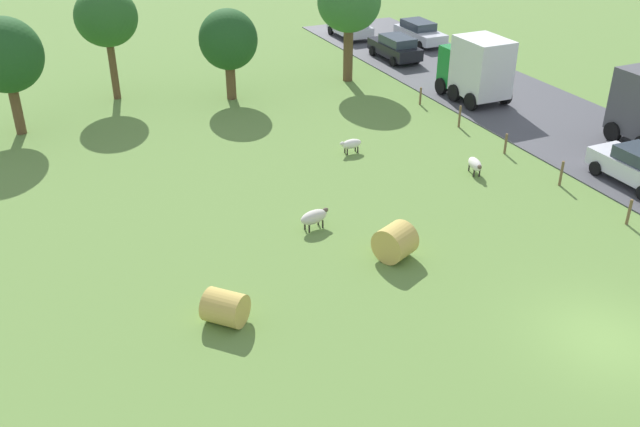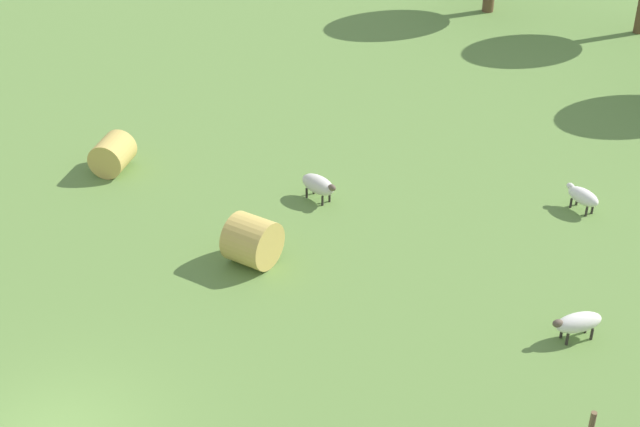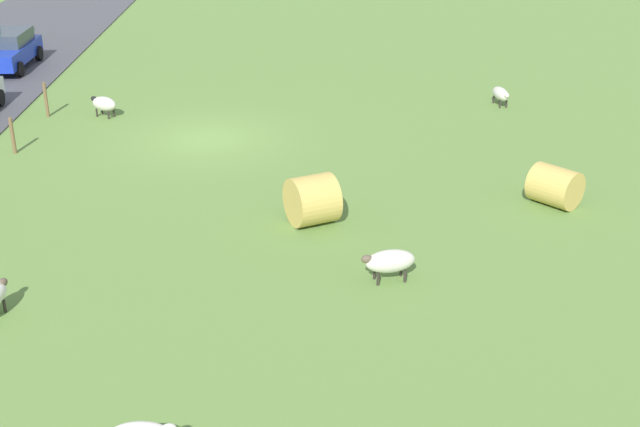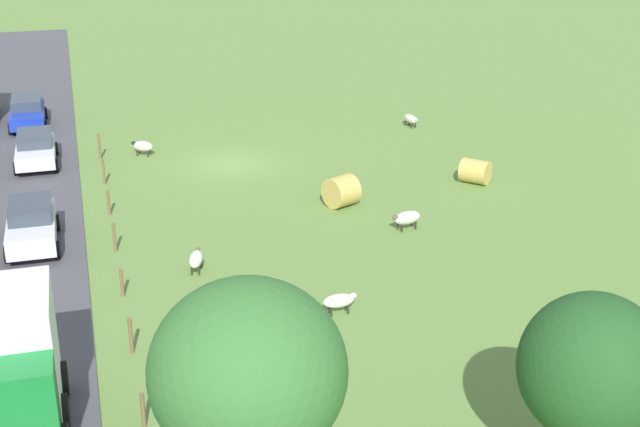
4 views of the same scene
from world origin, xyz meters
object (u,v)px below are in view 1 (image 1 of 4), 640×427
Objects in this scene: sheep_0 at (351,144)px; car_2 at (350,26)px; hay_bale_0 at (225,308)px; car_1 at (395,47)px; tree_2 at (349,3)px; sheep_2 at (475,164)px; car_0 at (638,166)px; tree_0 at (228,40)px; truck_2 at (476,68)px; tree_3 at (106,18)px; tree_1 at (5,56)px; sheep_1 at (314,217)px; car_3 at (420,32)px; hay_bale_1 at (395,242)px.

sheep_0 is 21.77m from car_2.
car_1 is (19.55, 23.22, 0.36)m from hay_bale_0.
tree_2 reaches higher than car_2.
car_1 is at bearing 49.91° from hay_bale_0.
tree_2 is at bearing 86.30° from sheep_2.
tree_0 is at bearing 124.04° from car_0.
tree_0 is 14.11m from truck_2.
tree_3 is (-8.80, 12.84, 4.20)m from sheep_0.
tree_3 is at bearing 155.13° from tree_0.
hay_bale_0 is at bearing -174.24° from car_0.
tree_1 is at bearing 143.56° from car_0.
car_0 reaches higher than sheep_1.
sheep_0 is 20.88m from car_3.
tree_2 reaches higher than sheep_2.
sheep_1 is at bearing -145.86° from truck_2.
car_1 is (14.55, 18.90, 0.41)m from sheep_1.
car_2 is at bearing 19.54° from tree_3.
car_2 is at bearing 66.10° from hay_bale_1.
car_3 is (9.61, 20.28, 0.41)m from sheep_2.
sheep_2 reaches higher than sheep_0.
tree_0 is 1.13× the size of car_3.
tree_1 is 6.55m from tree_3.
tree_3 is 20.09m from car_2.
hay_bale_1 is at bearing -107.49° from sheep_0.
tree_1 is 30.02m from car_0.
hay_bale_0 is 0.30× the size of car_2.
sheep_2 is at bearing -108.69° from car_1.
hay_bale_0 is 30.35m from car_1.
tree_0 reaches higher than car_1.
car_2 is at bearing 36.96° from tree_0.
hay_bale_0 is at bearing -76.71° from tree_1.
hay_bale_1 is (1.76, -3.21, 0.16)m from sheep_1.
tree_0 is at bearing -160.50° from car_3.
tree_3 reaches higher than hay_bale_1.
tree_0 is 1.23× the size of truck_2.
tree_1 is (-11.40, 18.58, 3.40)m from hay_bale_1.
tree_1 reaches higher than tree_0.
sheep_1 is at bearing -120.62° from tree_2.
car_3 reaches higher than hay_bale_0.
car_0 is 1.01× the size of car_2.
tree_1 is (-4.65, 19.69, 3.51)m from hay_bale_0.
tree_1 is 28.85m from car_3.
car_1 is at bearing 89.92° from truck_2.
truck_2 is 1.01× the size of car_2.
car_1 is at bearing 71.31° from sheep_2.
truck_2 is 15.63m from car_2.
tree_1 is at bearing -171.70° from car_1.
car_1 is at bearing -141.98° from car_3.
car_0 is at bearing -90.49° from car_1.
hay_bale_1 is 23.18m from tree_3.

